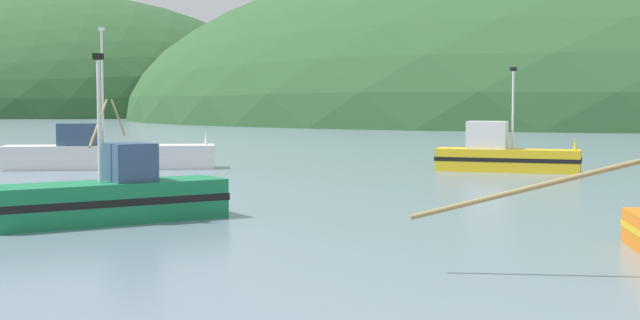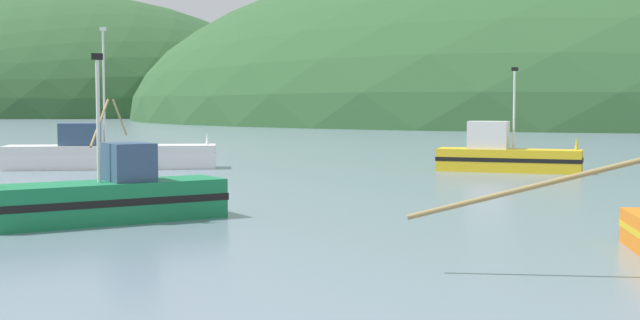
{
  "view_description": "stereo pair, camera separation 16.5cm",
  "coord_description": "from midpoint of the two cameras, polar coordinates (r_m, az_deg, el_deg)",
  "views": [
    {
      "loc": [
        17.26,
        -9.21,
        3.74
      ],
      "look_at": [
        9.23,
        24.58,
        1.4
      ],
      "focal_mm": 48.52,
      "sensor_mm": 36.0,
      "label": 1
    },
    {
      "loc": [
        17.42,
        -9.17,
        3.74
      ],
      "look_at": [
        9.23,
        24.58,
        1.4
      ],
      "focal_mm": 48.52,
      "sensor_mm": 36.0,
      "label": 2
    }
  ],
  "objects": [
    {
      "name": "hill_far_left",
      "position": [
        191.55,
        18.94,
        2.53
      ],
      "size": [
        206.88,
        165.5,
        71.92
      ],
      "primitive_type": "ellipsoid",
      "color": "#2D562D",
      "rests_on": "ground"
    },
    {
      "name": "hill_far_center",
      "position": [
        259.76,
        -17.84,
        2.84
      ],
      "size": [
        150.13,
        120.1,
        68.63
      ],
      "primitive_type": "ellipsoid",
      "color": "#2D562D",
      "rests_on": "ground"
    },
    {
      "name": "fishing_boat_green",
      "position": [
        27.7,
        -13.51,
        -2.4
      ],
      "size": [
        6.61,
        6.64,
        5.23
      ],
      "rotation": [
        0.0,
        0.0,
        3.93
      ],
      "color": "#197A47",
      "rests_on": "ground"
    },
    {
      "name": "fishing_boat_white",
      "position": [
        49.72,
        -13.69,
        0.37
      ],
      "size": [
        11.76,
        14.5,
        7.88
      ],
      "rotation": [
        0.0,
        0.0,
        0.35
      ],
      "color": "white",
      "rests_on": "ground"
    },
    {
      "name": "fishing_boat_yellow",
      "position": [
        47.32,
        12.21,
        0.3
      ],
      "size": [
        7.75,
        2.55,
        5.58
      ],
      "rotation": [
        0.0,
        0.0,
        6.19
      ],
      "color": "gold",
      "rests_on": "ground"
    }
  ]
}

